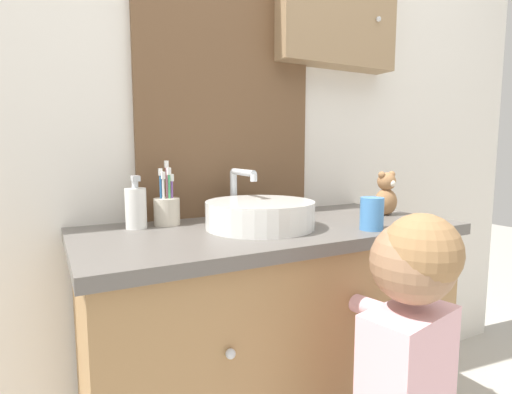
# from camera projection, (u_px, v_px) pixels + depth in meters

# --- Properties ---
(wall_back) EXTENTS (3.20, 0.18, 2.50)m
(wall_back) POSITION_uv_depth(u_px,v_px,m) (239.00, 87.00, 1.46)
(wall_back) COLOR silver
(wall_back) RESTS_ON ground_plane
(vanity_counter) EXTENTS (1.16, 0.54, 0.83)m
(vanity_counter) POSITION_uv_depth(u_px,v_px,m) (271.00, 350.00, 1.29)
(vanity_counter) COLOR #A37A4C
(vanity_counter) RESTS_ON ground_plane
(sink_basin) EXTENTS (0.33, 0.38, 0.17)m
(sink_basin) POSITION_uv_depth(u_px,v_px,m) (260.00, 213.00, 1.21)
(sink_basin) COLOR white
(sink_basin) RESTS_ON vanity_counter
(toothbrush_holder) EXTENTS (0.08, 0.08, 0.20)m
(toothbrush_holder) POSITION_uv_depth(u_px,v_px,m) (167.00, 209.00, 1.25)
(toothbrush_holder) COLOR beige
(toothbrush_holder) RESTS_ON vanity_counter
(soap_dispenser) EXTENTS (0.06, 0.06, 0.16)m
(soap_dispenser) POSITION_uv_depth(u_px,v_px,m) (136.00, 207.00, 1.20)
(soap_dispenser) COLOR white
(soap_dispenser) RESTS_ON vanity_counter
(child_figure) EXTENTS (0.25, 0.47, 0.93)m
(child_figure) POSITION_uv_depth(u_px,v_px,m) (407.00, 372.00, 0.91)
(child_figure) COLOR slate
(child_figure) RESTS_ON ground_plane
(teddy_bear) EXTENTS (0.09, 0.07, 0.16)m
(teddy_bear) POSITION_uv_depth(u_px,v_px,m) (386.00, 194.00, 1.44)
(teddy_bear) COLOR #9E7047
(teddy_bear) RESTS_ON vanity_counter
(drinking_cup) EXTENTS (0.07, 0.07, 0.10)m
(drinking_cup) POSITION_uv_depth(u_px,v_px,m) (372.00, 214.00, 1.18)
(drinking_cup) COLOR #4789D1
(drinking_cup) RESTS_ON vanity_counter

